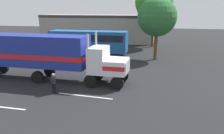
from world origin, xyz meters
TOP-DOWN VIEW (x-y plane):
  - ground_plane at (0.00, 0.00)m, footprint 120.00×120.00m
  - lane_stripe_near at (-0.32, -3.50)m, footprint 4.40×0.54m
  - semi_truck at (-5.26, -0.19)m, footprint 14.26×3.15m
  - person_bystander at (-2.87, -3.41)m, footprint 0.35×0.47m
  - parked_bus at (-4.77, 12.02)m, footprint 11.01×2.64m
  - parked_car at (-15.37, 7.84)m, footprint 4.57×2.27m
  - tree_left at (4.65, 10.70)m, footprint 4.93×4.93m
  - tree_center at (3.95, 20.95)m, footprint 6.30×6.30m
  - building_backdrop at (-7.12, 25.97)m, footprint 22.69×6.99m

SIDE VIEW (x-z plane):
  - ground_plane at x=0.00m, z-range 0.00..0.00m
  - lane_stripe_near at x=-0.32m, z-range 0.00..0.01m
  - parked_car at x=-15.37m, z-range 0.02..1.59m
  - person_bystander at x=-2.87m, z-range 0.08..1.71m
  - parked_bus at x=-4.77m, z-range 0.37..3.77m
  - semi_truck at x=-5.26m, z-range 0.27..4.77m
  - building_backdrop at x=-7.12m, z-range 0.21..5.42m
  - tree_left at x=4.65m, z-range 1.47..9.40m
  - tree_center at x=3.95m, z-range 2.18..12.86m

